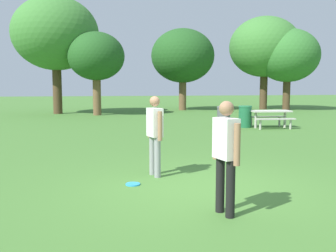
# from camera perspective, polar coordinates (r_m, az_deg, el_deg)

# --- Properties ---
(ground_plane) EXTENTS (120.00, 120.00, 0.00)m
(ground_plane) POSITION_cam_1_polar(r_m,az_deg,el_deg) (6.94, 5.20, -9.31)
(ground_plane) COLOR #447530
(person_thrower) EXTENTS (0.31, 0.59, 1.64)m
(person_thrower) POSITION_cam_1_polar(r_m,az_deg,el_deg) (5.36, 8.81, -3.66)
(person_thrower) COLOR black
(person_thrower) RESTS_ON ground
(person_catcher) EXTENTS (0.31, 0.59, 1.64)m
(person_catcher) POSITION_cam_1_polar(r_m,az_deg,el_deg) (7.60, -2.03, -0.69)
(person_catcher) COLOR gray
(person_catcher) RESTS_ON ground
(frisbee) EXTENTS (0.27, 0.27, 0.03)m
(frisbee) POSITION_cam_1_polar(r_m,az_deg,el_deg) (7.11, -5.38, -8.83)
(frisbee) COLOR #2D9EDB
(frisbee) RESTS_ON ground
(picnic_table_near) EXTENTS (1.80, 1.54, 0.77)m
(picnic_table_near) POSITION_cam_1_polar(r_m,az_deg,el_deg) (16.93, 15.37, 1.61)
(picnic_table_near) COLOR beige
(picnic_table_near) RESTS_ON ground
(trash_can_beside_table) EXTENTS (0.59, 0.59, 0.96)m
(trash_can_beside_table) POSITION_cam_1_polar(r_m,az_deg,el_deg) (16.88, 11.68, 1.42)
(trash_can_beside_table) COLOR #1E663D
(trash_can_beside_table) RESTS_ON ground
(trash_can_further_along) EXTENTS (0.59, 0.59, 0.96)m
(trash_can_further_along) POSITION_cam_1_polar(r_m,az_deg,el_deg) (16.25, 8.48, 1.30)
(trash_can_further_along) COLOR #515156
(trash_can_further_along) RESTS_ON ground
(tree_tall_left) EXTENTS (5.51, 5.51, 7.52)m
(tree_tall_left) POSITION_cam_1_polar(r_m,az_deg,el_deg) (25.79, -16.78, 13.29)
(tree_tall_left) COLOR #4C3823
(tree_tall_left) RESTS_ON ground
(tree_broad_center) EXTENTS (3.50, 3.50, 5.13)m
(tree_broad_center) POSITION_cam_1_polar(r_m,az_deg,el_deg) (23.79, -10.91, 10.32)
(tree_broad_center) COLOR brown
(tree_broad_center) RESTS_ON ground
(tree_far_right) EXTENTS (4.70, 4.70, 6.05)m
(tree_far_right) POSITION_cam_1_polar(r_m,az_deg,el_deg) (28.30, 2.26, 10.61)
(tree_far_right) COLOR brown
(tree_far_right) RESTS_ON ground
(tree_slender_mid) EXTENTS (5.40, 5.40, 7.09)m
(tree_slender_mid) POSITION_cam_1_polar(r_m,az_deg,el_deg) (30.19, 14.54, 11.55)
(tree_slender_mid) COLOR #4C3823
(tree_slender_mid) RESTS_ON ground
(tree_back_left) EXTENTS (4.66, 4.66, 6.06)m
(tree_back_left) POSITION_cam_1_polar(r_m,az_deg,el_deg) (29.69, 17.80, 10.17)
(tree_back_left) COLOR #4C3823
(tree_back_left) RESTS_ON ground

